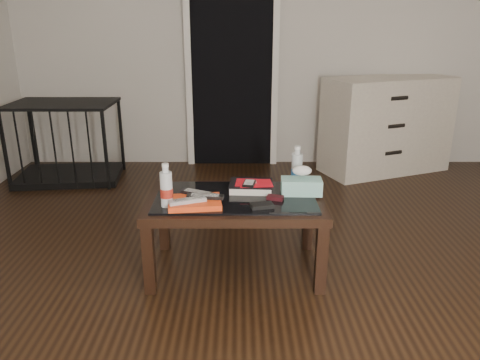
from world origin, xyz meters
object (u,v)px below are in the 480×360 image
object	(u,v)px
coffee_table	(235,207)
pet_crate	(68,155)
tissue_box	(301,186)
dresser	(387,125)
water_bottle_right	(297,165)
textbook	(251,186)
water_bottle_left	(166,185)

from	to	relation	value
coffee_table	pet_crate	world-z (taller)	pet_crate
pet_crate	tissue_box	distance (m)	2.53
dresser	water_bottle_right	size ratio (longest dim) A/B	5.46
dresser	tissue_box	size ratio (longest dim) A/B	5.65
dresser	textbook	world-z (taller)	dresser
pet_crate	tissue_box	xyz separation A→B (m)	(1.93, -1.61, 0.28)
tissue_box	water_bottle_left	bearing A→B (deg)	-164.34
textbook	water_bottle_left	distance (m)	0.53
water_bottle_left	coffee_table	bearing A→B (deg)	21.25
tissue_box	textbook	bearing A→B (deg)	169.87
dresser	pet_crate	xyz separation A→B (m)	(-2.98, -0.27, -0.22)
pet_crate	textbook	xyz separation A→B (m)	(1.64, -1.55, 0.25)
coffee_table	water_bottle_right	size ratio (longest dim) A/B	4.20
water_bottle_right	textbook	bearing A→B (deg)	-159.57
pet_crate	textbook	bearing A→B (deg)	-49.30
water_bottle_left	tissue_box	size ratio (longest dim) A/B	1.03
coffee_table	dresser	size ratio (longest dim) A/B	0.77
coffee_table	textbook	distance (m)	0.16
dresser	tissue_box	bearing A→B (deg)	-141.15
water_bottle_left	water_bottle_right	distance (m)	0.81
textbook	water_bottle_right	size ratio (longest dim) A/B	1.05
textbook	tissue_box	size ratio (longest dim) A/B	1.09
coffee_table	pet_crate	size ratio (longest dim) A/B	1.04
dresser	textbook	xyz separation A→B (m)	(-1.34, -1.81, 0.03)
pet_crate	textbook	size ratio (longest dim) A/B	3.83
pet_crate	water_bottle_right	xyz separation A→B (m)	(1.92, -1.44, 0.35)
textbook	tissue_box	xyz separation A→B (m)	(0.29, -0.06, 0.02)
textbook	tissue_box	distance (m)	0.29
coffee_table	water_bottle_left	world-z (taller)	water_bottle_left
dresser	pet_crate	world-z (taller)	dresser
dresser	water_bottle_right	distance (m)	2.02
dresser	water_bottle_left	size ratio (longest dim) A/B	5.46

